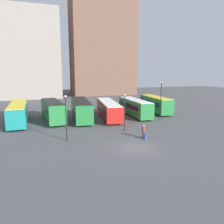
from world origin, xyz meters
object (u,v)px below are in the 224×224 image
at_px(lamp_post_0, 66,114).
at_px(lamp_post_2, 161,98).
at_px(bus_1, 53,110).
at_px(traveler, 143,130).
at_px(bus_0, 19,112).
at_px(bus_5, 155,104).
at_px(suitcase, 145,137).
at_px(bus_4, 135,107).
at_px(bus_2, 81,109).
at_px(lamp_post_1, 125,109).
at_px(bus_3, 108,109).

relative_size(lamp_post_0, lamp_post_2, 0.83).
relative_size(bus_1, lamp_post_0, 1.87).
distance_m(traveler, lamp_post_0, 9.43).
distance_m(bus_0, bus_5, 24.95).
xyz_separation_m(bus_1, suitcase, (9.54, -13.84, -1.51)).
distance_m(bus_5, suitcase, 18.24).
bearing_deg(bus_4, suitcase, 161.49).
distance_m(bus_0, bus_2, 9.85).
relative_size(bus_0, lamp_post_1, 2.41).
relative_size(lamp_post_0, lamp_post_1, 1.05).
bearing_deg(bus_4, lamp_post_1, 149.27).
relative_size(bus_3, lamp_post_2, 1.98).
xyz_separation_m(bus_2, bus_4, (9.79, -0.46, -0.13)).
relative_size(bus_2, bus_4, 1.15).
height_order(bus_0, bus_4, bus_0).
xyz_separation_m(bus_1, bus_3, (9.40, -0.49, -0.22)).
bearing_deg(lamp_post_1, suitcase, -77.95).
distance_m(bus_4, lamp_post_2, 5.57).
xyz_separation_m(bus_0, suitcase, (14.73, -14.58, -1.41)).
xyz_separation_m(bus_1, lamp_post_1, (8.65, -9.68, 1.25)).
xyz_separation_m(suitcase, lamp_post_2, (7.53, 8.81, 3.45)).
relative_size(bus_0, bus_2, 1.03).
height_order(suitcase, lamp_post_0, lamp_post_0).
height_order(bus_1, lamp_post_2, lamp_post_2).
height_order(bus_2, bus_4, bus_2).
distance_m(bus_3, lamp_post_0, 13.92).
xyz_separation_m(bus_0, traveler, (14.83, -14.08, -0.70)).
bearing_deg(bus_3, traveler, -170.44).
xyz_separation_m(bus_0, bus_2, (9.81, -0.89, 0.09)).
height_order(bus_5, suitcase, bus_5).
height_order(bus_2, lamp_post_0, lamp_post_0).
height_order(bus_3, lamp_post_0, lamp_post_0).
bearing_deg(traveler, bus_2, 2.85).
bearing_deg(bus_1, suitcase, -149.90).
relative_size(suitcase, lamp_post_0, 0.14).
relative_size(bus_4, lamp_post_1, 2.04).
distance_m(bus_4, traveler, 13.61).
distance_m(bus_2, traveler, 14.13).
bearing_deg(bus_1, bus_4, -96.88).
distance_m(suitcase, lamp_post_2, 12.09).
bearing_deg(bus_4, bus_3, 90.39).
bearing_deg(traveler, bus_5, -52.81).
bearing_deg(bus_0, bus_4, -94.06).
bearing_deg(lamp_post_2, lamp_post_0, -159.22).
bearing_deg(lamp_post_1, bus_1, 131.78).
distance_m(bus_2, lamp_post_1, 10.43).
bearing_deg(lamp_post_0, bus_3, 51.03).
relative_size(traveler, lamp_post_2, 0.26).
distance_m(bus_1, bus_5, 19.79).
xyz_separation_m(bus_5, lamp_post_1, (-11.10, -10.88, 1.33)).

